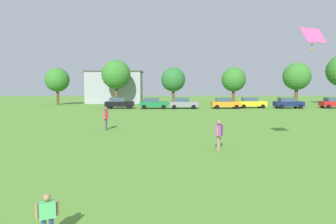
# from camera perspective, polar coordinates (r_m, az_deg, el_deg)

# --- Properties ---
(ground_plane) EXTENTS (160.00, 160.00, 0.00)m
(ground_plane) POSITION_cam_1_polar(r_m,az_deg,el_deg) (32.40, -1.41, -1.14)
(ground_plane) COLOR #568C33
(child_kite_flyer) EXTENTS (0.45, 0.32, 1.03)m
(child_kite_flyer) POSITION_cam_1_polar(r_m,az_deg,el_deg) (7.38, -21.64, -17.13)
(child_kite_flyer) COLOR navy
(child_kite_flyer) RESTS_ON ground
(adult_bystander) EXTENTS (0.48, 0.71, 1.61)m
(adult_bystander) POSITION_cam_1_polar(r_m,az_deg,el_deg) (16.06, 9.50, -3.79)
(adult_bystander) COLOR #8C7259
(adult_bystander) RESTS_ON ground
(bystander_midfield) EXTENTS (0.36, 0.84, 1.76)m
(bystander_midfield) POSITION_cam_1_polar(r_m,az_deg,el_deg) (23.91, -11.56, -0.81)
(bystander_midfield) COLOR #4C4C51
(bystander_midfield) RESTS_ON ground
(kite) EXTENTS (1.36, 0.95, 1.13)m
(kite) POSITION_cam_1_polar(r_m,az_deg,el_deg) (17.24, 25.51, 12.64)
(kite) COLOR #F24C8C
(parked_car_black_0) EXTENTS (4.30, 2.02, 1.68)m
(parked_car_black_0) POSITION_cam_1_polar(r_m,az_deg,el_deg) (47.16, -9.12, 1.69)
(parked_car_black_0) COLOR black
(parked_car_black_0) RESTS_ON ground
(parked_car_green_1) EXTENTS (4.30, 2.02, 1.68)m
(parked_car_green_1) POSITION_cam_1_polar(r_m,az_deg,el_deg) (46.20, -2.75, 1.68)
(parked_car_green_1) COLOR #196B38
(parked_car_green_1) RESTS_ON ground
(parked_car_gray_2) EXTENTS (4.30, 2.02, 1.68)m
(parked_car_gray_2) POSITION_cam_1_polar(r_m,az_deg,el_deg) (46.20, 2.83, 1.68)
(parked_car_gray_2) COLOR slate
(parked_car_gray_2) RESTS_ON ground
(parked_car_orange_3) EXTENTS (4.30, 2.02, 1.68)m
(parked_car_orange_3) POSITION_cam_1_polar(r_m,az_deg,el_deg) (47.12, 10.63, 1.66)
(parked_car_orange_3) COLOR orange
(parked_car_orange_3) RESTS_ON ground
(parked_car_yellow_4) EXTENTS (4.30, 2.02, 1.68)m
(parked_car_yellow_4) POSITION_cam_1_polar(r_m,az_deg,el_deg) (49.20, 15.28, 1.70)
(parked_car_yellow_4) COLOR yellow
(parked_car_yellow_4) RESTS_ON ground
(parked_car_navy_5) EXTENTS (4.30, 2.02, 1.68)m
(parked_car_navy_5) POSITION_cam_1_polar(r_m,az_deg,el_deg) (50.39, 21.53, 1.61)
(parked_car_navy_5) COLOR #141E4C
(parked_car_navy_5) RESTS_ON ground
(parked_car_red_6) EXTENTS (4.30, 2.02, 1.68)m
(parked_car_red_6) POSITION_cam_1_polar(r_m,az_deg,el_deg) (53.77, 28.68, 1.53)
(parked_car_red_6) COLOR red
(parked_car_red_6) RESTS_ON ground
(tree_far_left) EXTENTS (4.33, 4.33, 6.75)m
(tree_far_left) POSITION_cam_1_polar(r_m,az_deg,el_deg) (59.08, -19.99, 5.66)
(tree_far_left) COLOR brown
(tree_far_left) RESTS_ON ground
(tree_left) EXTENTS (5.24, 5.24, 8.17)m
(tree_left) POSITION_cam_1_polar(r_m,az_deg,el_deg) (56.38, -9.68, 6.91)
(tree_left) COLOR brown
(tree_left) RESTS_ON ground
(tree_center_left) EXTENTS (4.39, 4.39, 6.84)m
(tree_center_left) POSITION_cam_1_polar(r_m,az_deg,el_deg) (55.79, 0.99, 6.07)
(tree_center_left) COLOR brown
(tree_center_left) RESTS_ON ground
(tree_center_right) EXTENTS (4.38, 4.38, 6.83)m
(tree_center_right) POSITION_cam_1_polar(r_m,az_deg,el_deg) (56.93, 12.16, 5.93)
(tree_center_right) COLOR brown
(tree_center_right) RESTS_ON ground
(tree_right) EXTENTS (4.89, 4.89, 7.62)m
(tree_right) POSITION_cam_1_polar(r_m,az_deg,el_deg) (59.72, 22.93, 6.12)
(tree_right) COLOR brown
(tree_right) RESTS_ON ground
(house_left) EXTENTS (11.25, 6.47, 6.48)m
(house_left) POSITION_cam_1_polar(r_m,az_deg,el_deg) (63.05, -9.91, 4.61)
(house_left) COLOR #9999A3
(house_left) RESTS_ON ground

